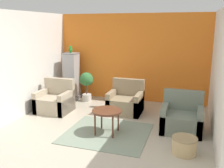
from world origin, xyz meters
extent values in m
plane|color=#B2A893|center=(0.00, 0.00, 0.00)|extent=(20.00, 20.00, 0.00)
cube|color=orange|center=(0.00, 3.65, 1.27)|extent=(4.54, 0.06, 2.55)
cube|color=silver|center=(-2.24, 1.81, 1.27)|extent=(0.06, 3.62, 2.55)
cube|color=silver|center=(2.24, 1.81, 1.27)|extent=(0.06, 3.62, 2.55)
cube|color=gray|center=(0.13, 1.08, 0.01)|extent=(1.71, 1.56, 0.01)
cylinder|color=#512D1E|center=(0.13, 1.08, 0.50)|extent=(0.61, 0.61, 0.04)
cylinder|color=#512D1E|center=(-0.06, 0.89, 0.24)|extent=(0.04, 0.04, 0.48)
cylinder|color=#512D1E|center=(0.32, 0.89, 0.24)|extent=(0.04, 0.04, 0.48)
cylinder|color=#512D1E|center=(-0.06, 1.27, 0.24)|extent=(0.04, 0.04, 0.48)
cylinder|color=#512D1E|center=(0.32, 1.27, 0.24)|extent=(0.04, 0.04, 0.48)
cube|color=tan|center=(-1.62, 1.92, 0.20)|extent=(0.84, 0.74, 0.40)
cube|color=tan|center=(-1.62, 2.22, 0.62)|extent=(0.84, 0.14, 0.44)
cube|color=tan|center=(-1.98, 1.92, 0.28)|extent=(0.12, 0.74, 0.56)
cube|color=tan|center=(-1.26, 1.92, 0.28)|extent=(0.12, 0.74, 0.56)
cube|color=slate|center=(1.60, 1.67, 0.20)|extent=(0.84, 0.74, 0.40)
cube|color=slate|center=(1.60, 1.97, 0.62)|extent=(0.84, 0.14, 0.44)
cube|color=slate|center=(1.24, 1.67, 0.28)|extent=(0.12, 0.74, 0.56)
cube|color=slate|center=(1.96, 1.67, 0.28)|extent=(0.12, 0.74, 0.56)
cube|color=#8E7A5B|center=(0.16, 2.43, 0.20)|extent=(0.84, 0.74, 0.40)
cube|color=#8E7A5B|center=(0.16, 2.73, 0.62)|extent=(0.84, 0.14, 0.44)
cube|color=#8E7A5B|center=(-0.21, 2.43, 0.28)|extent=(0.12, 0.74, 0.56)
cube|color=#8E7A5B|center=(0.52, 2.43, 0.28)|extent=(0.12, 0.74, 0.56)
cube|color=slate|center=(-1.77, 3.22, 0.05)|extent=(0.53, 0.53, 0.09)
cube|color=#A8A8AD|center=(-1.77, 3.22, 0.73)|extent=(0.40, 0.40, 1.28)
cube|color=slate|center=(-1.77, 3.22, 1.39)|extent=(0.41, 0.41, 0.03)
ellipsoid|color=#1E842D|center=(-1.77, 3.22, 1.49)|extent=(0.10, 0.13, 0.16)
sphere|color=#1E842D|center=(-1.77, 3.21, 1.57)|extent=(0.09, 0.09, 0.09)
cone|color=gold|center=(-1.77, 3.17, 1.57)|extent=(0.04, 0.04, 0.04)
cone|color=#1E842D|center=(-1.77, 3.28, 1.47)|extent=(0.05, 0.10, 0.14)
cylinder|color=beige|center=(-1.21, 3.08, 0.10)|extent=(0.27, 0.27, 0.21)
cylinder|color=brown|center=(-1.21, 3.08, 0.37)|extent=(0.03, 0.03, 0.32)
sphere|color=#337038|center=(-1.21, 3.08, 0.67)|extent=(0.40, 0.40, 0.40)
sphere|color=#337038|center=(-1.32, 3.12, 0.60)|extent=(0.24, 0.24, 0.24)
sphere|color=#337038|center=(-1.11, 3.05, 0.62)|extent=(0.22, 0.22, 0.22)
cylinder|color=tan|center=(1.70, 0.71, 0.15)|extent=(0.42, 0.42, 0.31)
cylinder|color=#957E57|center=(1.70, 0.71, 0.30)|extent=(0.44, 0.44, 0.02)
camera|label=1|loc=(1.75, -3.49, 2.21)|focal=40.00mm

